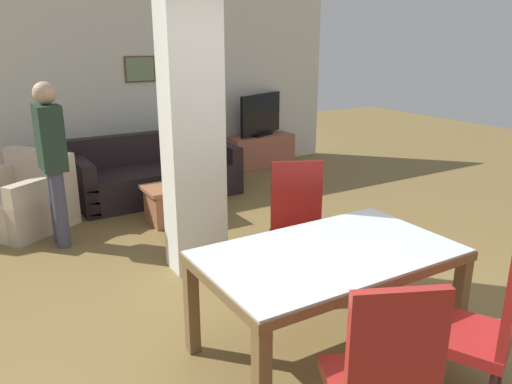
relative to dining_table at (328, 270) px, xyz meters
name	(u,v)px	position (x,y,z in m)	size (l,w,h in m)	color
ground_plane	(324,348)	(0.00, 0.00, -0.59)	(18.00, 18.00, 0.00)	brown
back_wall	(112,88)	(0.00, 4.81, 0.76)	(7.20, 0.09, 2.70)	silver
divider_pillar	(192,121)	(-0.19, 1.66, 0.76)	(0.49, 0.31, 2.70)	silver
dining_table	(328,270)	(0.00, 0.00, 0.00)	(1.66, 0.98, 0.73)	brown
dining_chair_near_right	(486,320)	(0.41, -0.86, -0.04)	(0.61, 0.61, 1.05)	maroon
dining_chair_near_left	(383,375)	(-0.41, -0.91, -0.04)	(0.61, 0.61, 1.05)	maroon
dining_chair_far_right	(299,223)	(0.41, 0.90, -0.04)	(0.61, 0.61, 1.05)	maroon
sofa	(157,176)	(0.23, 3.84, -0.31)	(2.08, 0.91, 0.81)	black
armchair	(22,202)	(-1.44, 3.55, -0.30)	(1.22, 1.24, 0.82)	beige
coffee_table	(178,202)	(0.11, 2.85, -0.37)	(0.74, 0.50, 0.42)	#A96744
bottle	(165,177)	(-0.03, 2.84, -0.05)	(0.06, 0.06, 0.30)	#194C23
tv_stand	(261,151)	(2.27, 4.53, -0.33)	(1.09, 0.40, 0.51)	#AC624A
tv_screen	(261,115)	(2.27, 4.53, 0.25)	(0.93, 0.42, 0.67)	black
standing_person	(52,154)	(-1.18, 2.82, 0.36)	(0.23, 0.39, 1.64)	#404158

